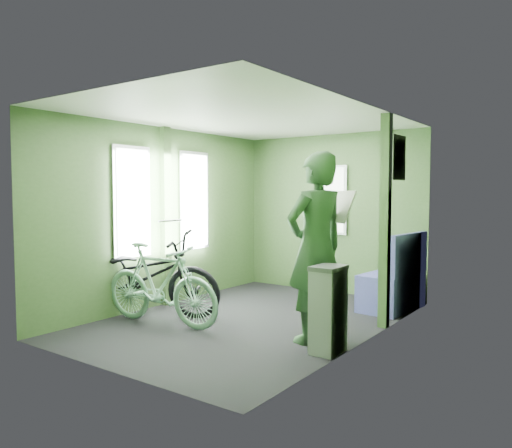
{
  "coord_description": "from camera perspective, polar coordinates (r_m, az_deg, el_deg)",
  "views": [
    {
      "loc": [
        3.33,
        -4.56,
        1.47
      ],
      "look_at": [
        0.0,
        0.1,
        1.1
      ],
      "focal_mm": 35.0,
      "sensor_mm": 36.0,
      "label": 1
    }
  ],
  "objects": [
    {
      "name": "room",
      "position": [
        5.7,
        -0.66,
        3.35
      ],
      "size": [
        4.0,
        4.02,
        2.31
      ],
      "color": "black",
      "rests_on": "ground"
    },
    {
      "name": "bench_seat",
      "position": [
        6.49,
        15.4,
        -6.95
      ],
      "size": [
        0.6,
        0.96,
        0.97
      ],
      "rotation": [
        0.0,
        0.0,
        -0.1
      ],
      "color": "navy",
      "rests_on": "ground"
    },
    {
      "name": "waste_box",
      "position": [
        4.65,
        8.24,
        -9.63
      ],
      "size": [
        0.24,
        0.33,
        0.8
      ],
      "primitive_type": "cube",
      "color": "gray",
      "rests_on": "ground"
    },
    {
      "name": "passenger",
      "position": [
        4.89,
        6.87,
        -2.67
      ],
      "size": [
        0.66,
        0.82,
        1.86
      ],
      "rotation": [
        0.0,
        0.0,
        -1.95
      ],
      "color": "#294B29",
      "rests_on": "ground"
    },
    {
      "name": "bicycle_black",
      "position": [
        6.13,
        -12.63,
        -10.26
      ],
      "size": [
        2.06,
        1.45,
        1.1
      ],
      "primitive_type": "imported",
      "rotation": [
        0.0,
        -0.2,
        1.93
      ],
      "color": "black",
      "rests_on": "ground"
    },
    {
      "name": "bicycle_mint",
      "position": [
        5.71,
        -10.88,
        -11.3
      ],
      "size": [
        1.57,
        0.68,
        0.96
      ],
      "primitive_type": "imported",
      "rotation": [
        0.0,
        -0.1,
        1.68
      ],
      "color": "#82BC9C",
      "rests_on": "ground"
    }
  ]
}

